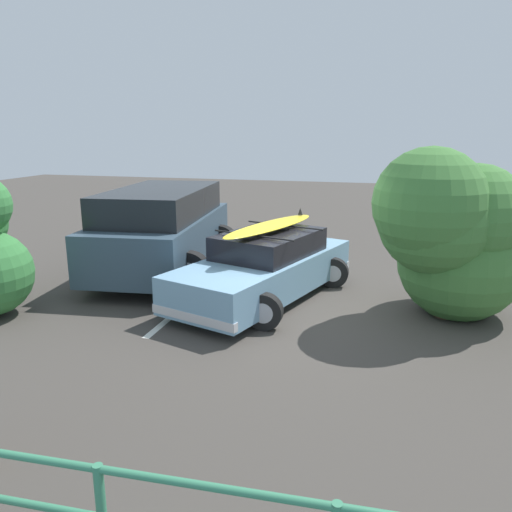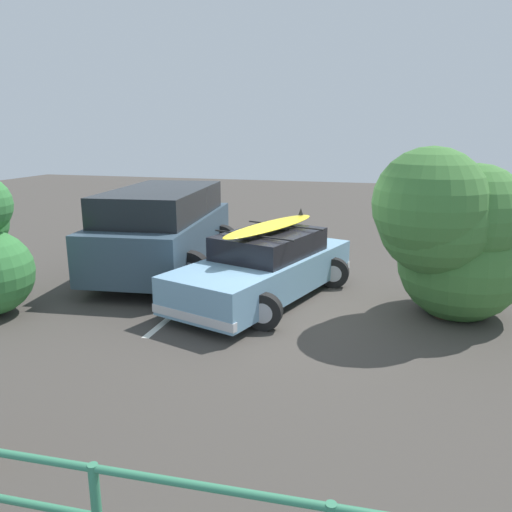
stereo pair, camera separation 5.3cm
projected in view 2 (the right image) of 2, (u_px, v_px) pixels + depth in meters
ground_plane at (294, 308)px, 8.81m from camera, size 44.00×44.00×0.02m
parking_stripe at (201, 292)px, 9.66m from camera, size 0.12×4.58×0.00m
sedan_car at (266, 266)px, 9.21m from camera, size 2.92×4.50×1.50m
suv_car at (163, 229)px, 10.74m from camera, size 3.10×4.74×1.85m
bush_near_left at (450, 231)px, 7.91m from camera, size 2.50×2.53×2.91m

